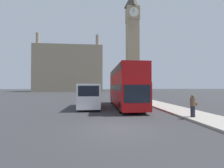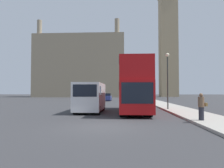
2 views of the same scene
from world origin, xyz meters
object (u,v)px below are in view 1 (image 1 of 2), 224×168
at_px(pedestrian, 193,106).
at_px(parked_sedan, 93,93).
at_px(white_van, 90,95).
at_px(street_lamp, 149,75).
at_px(clock_tower, 132,40).
at_px(red_double_decker_bus, 125,85).

relative_size(pedestrian, parked_sedan, 0.34).
height_order(white_van, street_lamp, street_lamp).
bearing_deg(clock_tower, red_double_decker_bus, -104.16).
relative_size(red_double_decker_bus, street_lamp, 1.93).
xyz_separation_m(red_double_decker_bus, street_lamp, (3.40, 1.78, 1.33)).
xyz_separation_m(white_van, street_lamp, (7.28, 2.13, 2.39)).
height_order(red_double_decker_bus, pedestrian, red_double_decker_bus).
relative_size(clock_tower, white_van, 9.33).
xyz_separation_m(pedestrian, street_lamp, (-0.27, 8.41, 2.83)).
distance_m(clock_tower, pedestrian, 76.75).
distance_m(clock_tower, white_van, 72.54).
bearing_deg(street_lamp, pedestrian, -88.19).
bearing_deg(street_lamp, clock_tower, 78.42).
relative_size(white_van, parked_sedan, 1.25).
relative_size(red_double_decker_bus, pedestrian, 6.67).
bearing_deg(pedestrian, white_van, 140.21).
bearing_deg(parked_sedan, white_van, -88.86).
xyz_separation_m(clock_tower, street_lamp, (-12.76, -62.28, -24.32)).
bearing_deg(pedestrian, street_lamp, 91.81).
bearing_deg(white_van, pedestrian, -39.79).
xyz_separation_m(red_double_decker_bus, parked_sedan, (-4.38, 24.78, -1.74)).
relative_size(red_double_decker_bus, white_van, 1.80).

